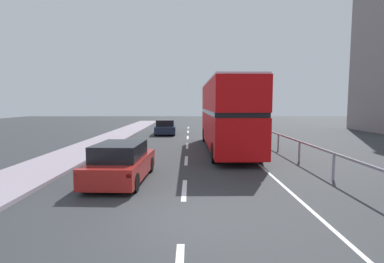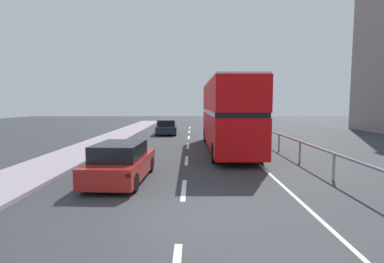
# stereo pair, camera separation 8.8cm
# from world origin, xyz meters

# --- Properties ---
(ground_plane) EXTENTS (73.63, 120.00, 0.10)m
(ground_plane) POSITION_xyz_m (0.00, 0.00, -0.05)
(ground_plane) COLOR #2F3235
(lane_paint_markings) EXTENTS (3.66, 46.00, 0.01)m
(lane_paint_markings) POSITION_xyz_m (2.15, 8.49, 0.00)
(lane_paint_markings) COLOR silver
(lane_paint_markings) RESTS_ON ground
(bridge_side_railing) EXTENTS (0.10, 42.00, 1.07)m
(bridge_side_railing) POSITION_xyz_m (5.66, 9.00, 0.87)
(bridge_side_railing) COLOR gray
(bridge_side_railing) RESTS_ON ground
(double_decker_bus_red) EXTENTS (2.61, 11.20, 4.29)m
(double_decker_bus_red) POSITION_xyz_m (2.48, 11.06, 2.30)
(double_decker_bus_red) COLOR red
(double_decker_bus_red) RESTS_ON ground
(hatchback_car_near) EXTENTS (2.02, 4.35, 1.46)m
(hatchback_car_near) POSITION_xyz_m (-2.41, 3.74, 0.70)
(hatchback_car_near) COLOR maroon
(hatchback_car_near) RESTS_ON ground
(sedan_car_ahead) EXTENTS (2.03, 4.55, 1.39)m
(sedan_car_ahead) POSITION_xyz_m (-2.15, 20.74, 0.67)
(sedan_car_ahead) COLOR #18253A
(sedan_car_ahead) RESTS_ON ground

